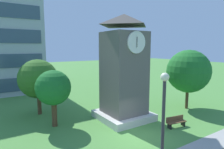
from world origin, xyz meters
The scene contains 7 objects.
ground_plane centered at (0.00, 0.00, 0.00)m, with size 160.00×160.00×0.00m, color #4C893D.
clock_tower centered at (1.24, 3.67, 4.16)m, with size 4.41×4.41×9.39m.
park_bench centered at (3.72, -0.25, 0.46)m, with size 1.85×0.74×0.88m.
street_lamp centered at (-2.96, -4.88, 3.43)m, with size 0.36×0.36×5.48m.
tree_by_building centered at (8.77, 2.46, 4.03)m, with size 4.52×4.52×6.30m.
tree_streetside centered at (-4.64, 5.34, 3.24)m, with size 2.88×2.88×4.71m.
tree_near_tower centered at (-5.02, 9.11, 3.52)m, with size 3.75×3.75×5.41m.
Camera 1 is at (-8.94, -10.24, 6.47)m, focal length 31.02 mm.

